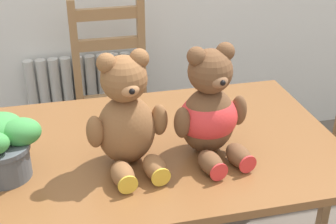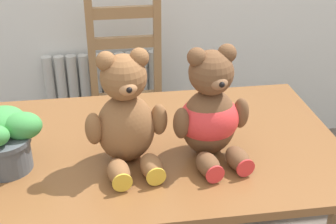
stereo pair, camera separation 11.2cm
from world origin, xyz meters
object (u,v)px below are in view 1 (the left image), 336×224
at_px(teddy_bear_right, 210,112).
at_px(potted_plant, 0,145).
at_px(wooden_chair_behind, 115,104).
at_px(teddy_bear_left, 127,118).

xyz_separation_m(teddy_bear_right, potted_plant, (-0.68, 0.01, -0.04)).
distance_m(wooden_chair_behind, potted_plant, 1.05).
bearing_deg(potted_plant, wooden_chair_behind, 62.65).
bearing_deg(teddy_bear_left, potted_plant, -10.79).
xyz_separation_m(wooden_chair_behind, teddy_bear_right, (0.22, -0.90, 0.39)).
distance_m(teddy_bear_left, potted_plant, 0.40).
bearing_deg(teddy_bear_left, wooden_chair_behind, -101.83).
xyz_separation_m(teddy_bear_left, potted_plant, (-0.40, 0.02, -0.05)).
bearing_deg(potted_plant, teddy_bear_left, -2.66).
relative_size(wooden_chair_behind, teddy_bear_right, 2.60).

